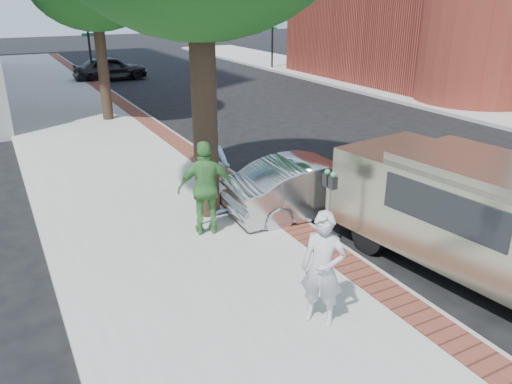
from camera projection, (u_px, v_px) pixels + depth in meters
ground at (275, 248)px, 9.70m from camera, size 120.00×120.00×0.00m
sidewalk at (106, 150)px, 15.58m from camera, size 5.00×60.00×0.15m
brick_strip at (173, 139)px, 16.52m from camera, size 0.60×60.00×0.01m
curb at (183, 140)px, 16.70m from camera, size 0.10×60.00×0.15m
sidewalk_far at (463, 103)px, 22.58m from camera, size 5.00×60.00×0.15m
signal_near at (89, 41)px, 27.33m from camera, size 0.70×0.15×3.80m
signal_far at (272, 34)px, 32.40m from camera, size 0.70×0.15×3.80m
parking_meter at (329, 192)px, 9.20m from camera, size 0.12×0.32×1.47m
person_gray at (323, 269)px, 7.00m from camera, size 0.71×0.74×1.71m
person_officer at (211, 164)px, 10.80m from camera, size 1.03×1.18×2.05m
person_green at (206, 188)px, 9.68m from camera, size 1.19×0.74×1.89m
sedan_silver at (314, 186)px, 11.02m from camera, size 4.07×1.61×1.32m
bg_car at (110, 68)px, 28.69m from camera, size 4.20×1.95×1.39m
van at (480, 214)px, 8.48m from camera, size 2.81×5.79×2.06m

